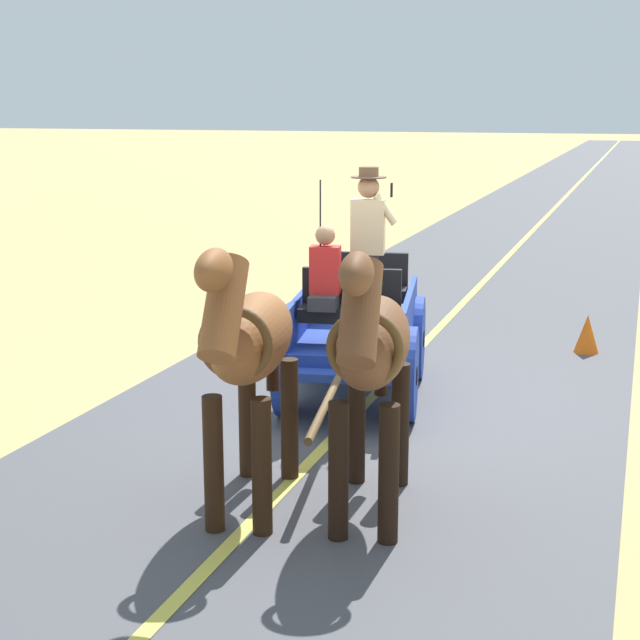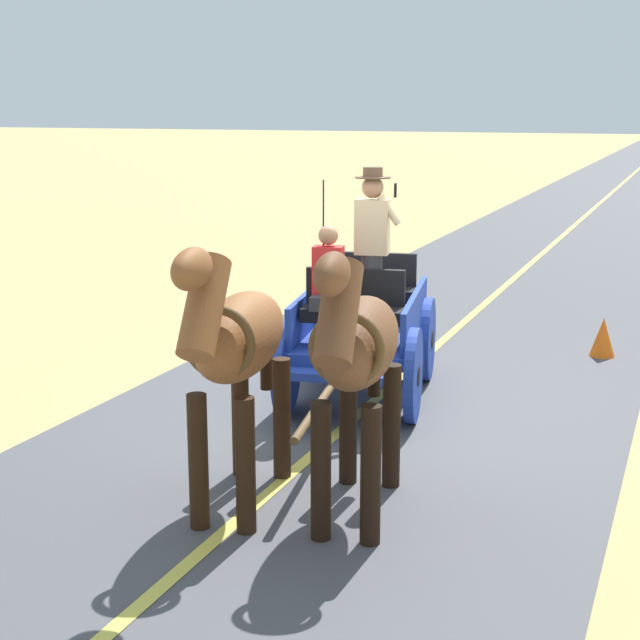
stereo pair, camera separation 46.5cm
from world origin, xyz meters
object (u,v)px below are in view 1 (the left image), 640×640
object	(u,v)px
horse_drawn_carriage	(355,324)
horse_off_side	(249,346)
horse_near_side	(371,351)
traffic_cone	(587,334)

from	to	relation	value
horse_drawn_carriage	horse_off_side	size ratio (longest dim) A/B	2.04
horse_drawn_carriage	horse_near_side	size ratio (longest dim) A/B	2.04
horse_near_side	traffic_cone	bearing A→B (deg)	-102.55
horse_near_side	horse_off_side	size ratio (longest dim) A/B	1.00
horse_drawn_carriage	horse_off_side	bearing A→B (deg)	91.54
horse_drawn_carriage	traffic_cone	xyz separation A→B (m)	(-2.26, -2.78, -0.57)
traffic_cone	horse_off_side	bearing A→B (deg)	69.54
horse_near_side	horse_off_side	distance (m)	0.93
horse_drawn_carriage	horse_near_side	xyz separation A→B (m)	(-1.00, 2.90, 0.51)
horse_near_side	traffic_cone	distance (m)	5.91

